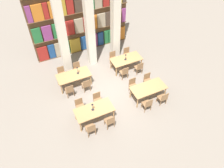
{
  "coord_description": "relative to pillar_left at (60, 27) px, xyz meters",
  "views": [
    {
      "loc": [
        -3.55,
        -7.62,
        9.09
      ],
      "look_at": [
        0.0,
        -0.13,
        0.68
      ],
      "focal_mm": 35.0,
      "sensor_mm": 36.0,
      "label": 1
    }
  ],
  "objects": [
    {
      "name": "chair_1",
      "position": [
        -0.41,
        -3.47,
        -2.53
      ],
      "size": [
        0.42,
        0.4,
        0.88
      ],
      "rotation": [
        0.0,
        0.0,
        3.14
      ],
      "color": "olive",
      "rests_on": "ground_plane"
    },
    {
      "name": "pillar_right",
      "position": [
        3.25,
        0.0,
        0.0
      ],
      "size": [
        0.46,
        0.46,
        6.0
      ],
      "color": "silver",
      "rests_on": "ground_plane"
    },
    {
      "name": "chair_3",
      "position": [
        0.56,
        -3.47,
        -2.53
      ],
      "size": [
        0.42,
        0.4,
        0.88
      ],
      "rotation": [
        0.0,
        0.0,
        3.14
      ],
      "color": "olive",
      "rests_on": "ground_plane"
    },
    {
      "name": "chair_7",
      "position": [
        3.68,
        -3.34,
        -2.53
      ],
      "size": [
        0.42,
        0.4,
        0.88
      ],
      "rotation": [
        0.0,
        0.0,
        3.14
      ],
      "color": "olive",
      "rests_on": "ground_plane"
    },
    {
      "name": "chair_11",
      "position": [
        0.4,
        -0.72,
        -2.53
      ],
      "size": [
        0.42,
        0.4,
        0.88
      ],
      "rotation": [
        0.0,
        0.0,
        3.14
      ],
      "color": "olive",
      "rests_on": "ground_plane"
    },
    {
      "name": "chair_5",
      "position": [
        2.73,
        -3.34,
        -2.53
      ],
      "size": [
        0.42,
        0.4,
        0.88
      ],
      "rotation": [
        0.0,
        0.0,
        3.14
      ],
      "color": "olive",
      "rests_on": "ground_plane"
    },
    {
      "name": "reading_table_1",
      "position": [
        3.23,
        -4.09,
        -2.33
      ],
      "size": [
        1.88,
        0.92,
        0.75
      ],
      "color": "tan",
      "rests_on": "ground_plane"
    },
    {
      "name": "ground_plane",
      "position": [
        1.63,
        -2.83,
        -3.0
      ],
      "size": [
        40.0,
        40.0,
        0.0
      ],
      "primitive_type": "plane",
      "color": "gray"
    },
    {
      "name": "chair_4",
      "position": [
        2.73,
        -4.84,
        -2.53
      ],
      "size": [
        0.42,
        0.4,
        0.88
      ],
      "color": "olive",
      "rests_on": "ground_plane"
    },
    {
      "name": "chair_13",
      "position": [
        2.78,
        -0.71,
        -2.53
      ],
      "size": [
        0.42,
        0.4,
        0.88
      ],
      "rotation": [
        0.0,
        0.0,
        3.14
      ],
      "color": "olive",
      "rests_on": "ground_plane"
    },
    {
      "name": "chair_9",
      "position": [
        -0.56,
        -0.72,
        -2.53
      ],
      "size": [
        0.42,
        0.4,
        0.88
      ],
      "rotation": [
        0.0,
        0.0,
        3.14
      ],
      "color": "olive",
      "rests_on": "ground_plane"
    },
    {
      "name": "desk_lamp_0",
      "position": [
        0.02,
        -4.2,
        -1.95
      ],
      "size": [
        0.14,
        0.14,
        0.45
      ],
      "color": "#232328",
      "rests_on": "reading_table_0"
    },
    {
      "name": "chair_14",
      "position": [
        3.78,
        -2.2,
        -2.53
      ],
      "size": [
        0.42,
        0.4,
        0.88
      ],
      "color": "olive",
      "rests_on": "ground_plane"
    },
    {
      "name": "reading_table_3",
      "position": [
        3.3,
        -1.46,
        -2.33
      ],
      "size": [
        1.88,
        0.92,
        0.75
      ],
      "color": "tan",
      "rests_on": "ground_plane"
    },
    {
      "name": "chair_2",
      "position": [
        0.56,
        -4.97,
        -2.53
      ],
      "size": [
        0.42,
        0.4,
        0.88
      ],
      "color": "olive",
      "rests_on": "ground_plane"
    },
    {
      "name": "bookshelf_bank",
      "position": [
        1.65,
        1.57,
        -0.34
      ],
      "size": [
        6.33,
        0.35,
        5.5
      ],
      "color": "brown",
      "rests_on": "ground_plane"
    },
    {
      "name": "desk_lamp_1",
      "position": [
        0.23,
        -1.43,
        -1.93
      ],
      "size": [
        0.14,
        0.14,
        0.47
      ],
      "color": "#232328",
      "rests_on": "reading_table_2"
    },
    {
      "name": "chair_12",
      "position": [
        2.78,
        -2.2,
        -2.53
      ],
      "size": [
        0.42,
        0.4,
        0.88
      ],
      "color": "olive",
      "rests_on": "ground_plane"
    },
    {
      "name": "pillar_center",
      "position": [
        1.63,
        0.0,
        0.0
      ],
      "size": [
        0.46,
        0.46,
        6.0
      ],
      "color": "silver",
      "rests_on": "ground_plane"
    },
    {
      "name": "chair_15",
      "position": [
        3.78,
        -0.71,
        -2.53
      ],
      "size": [
        0.42,
        0.4,
        0.88
      ],
      "rotation": [
        0.0,
        0.0,
        3.14
      ],
      "color": "olive",
      "rests_on": "ground_plane"
    },
    {
      "name": "chair_8",
      "position": [
        -0.56,
        -2.21,
        -2.53
      ],
      "size": [
        0.42,
        0.4,
        0.88
      ],
      "color": "olive",
      "rests_on": "ground_plane"
    },
    {
      "name": "pillar_left",
      "position": [
        0.0,
        0.0,
        0.0
      ],
      "size": [
        0.46,
        0.46,
        6.0
      ],
      "color": "silver",
      "rests_on": "ground_plane"
    },
    {
      "name": "chair_0",
      "position": [
        -0.41,
        -4.97,
        -2.53
      ],
      "size": [
        0.42,
        0.4,
        0.88
      ],
      "color": "olive",
      "rests_on": "ground_plane"
    },
    {
      "name": "chair_6",
      "position": [
        3.68,
        -4.84,
        -2.53
      ],
      "size": [
        0.42,
        0.4,
        0.88
      ],
      "color": "olive",
      "rests_on": "ground_plane"
    },
    {
      "name": "chair_10",
      "position": [
        0.4,
        -2.21,
        -2.53
      ],
      "size": [
        0.42,
        0.4,
        0.88
      ],
      "color": "olive",
      "rests_on": "ground_plane"
    },
    {
      "name": "desk_lamp_2",
      "position": [
        3.21,
        -1.51,
        -1.97
      ],
      "size": [
        0.14,
        0.14,
        0.41
      ],
      "color": "#232328",
      "rests_on": "reading_table_3"
    },
    {
      "name": "reading_table_2",
      "position": [
        -0.05,
        -1.46,
        -2.33
      ],
      "size": [
        1.88,
        0.92,
        0.75
      ],
      "color": "tan",
      "rests_on": "ground_plane"
    },
    {
      "name": "reading_table_0",
      "position": [
        0.07,
        -4.22,
        -2.33
      ],
      "size": [
        1.88,
        0.92,
        0.75
      ],
      "color": "tan",
      "rests_on": "ground_plane"
    }
  ]
}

